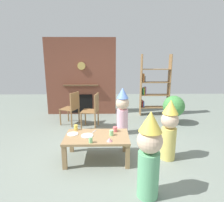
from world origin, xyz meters
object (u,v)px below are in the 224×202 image
Objects in this scene: child_in_pink at (169,128)px; birthday_cake_slice at (110,140)px; potted_plant_tall at (174,108)px; paper_plate_rear at (87,136)px; child_with_cone_hat at (149,153)px; paper_plate_front at (73,134)px; coffee_table at (97,139)px; child_by_the_chairs at (122,110)px; paper_cup_near_left at (91,140)px; dining_chair_left at (72,106)px; dining_chair_middle at (93,109)px; bookshelf at (153,87)px; paper_cup_near_right at (76,127)px; paper_cup_far_left at (111,133)px; paper_cup_center at (115,129)px.

birthday_cake_slice is at bearing 12.20° from child_in_pink.
paper_plate_rear is at bearing -139.69° from potted_plant_tall.
child_with_cone_hat reaches higher than child_in_pink.
paper_plate_front is at bearing -144.12° from potted_plant_tall.
coffee_table is 1.00× the size of child_by_the_chairs.
dining_chair_left reaches higher than paper_cup_near_left.
dining_chair_middle is at bearing 102.76° from birthday_cake_slice.
paper_plate_front is at bearing -127.78° from bookshelf.
child_in_pink is at bearing 142.32° from dining_chair_middle.
potted_plant_tall reaches higher than paper_cup_near_left.
paper_cup_near_right reaches higher than paper_plate_rear.
dining_chair_left is at bearing 108.23° from paper_cup_near_left.
dining_chair_middle is at bearing 90.79° from paper_plate_rear.
dining_chair_left is at bearing 119.64° from paper_cup_far_left.
paper_plate_front is 0.17× the size of child_by_the_chairs.
bookshelf is 9.78× the size of paper_plate_front.
dining_chair_middle reaches higher than birthday_cake_slice.
dining_chair_left is 2.76m from potted_plant_tall.
bookshelf is 2.56m from dining_chair_left.
child_with_cone_hat reaches higher than potted_plant_tall.
paper_plate_rear is 0.45m from birthday_cake_slice.
bookshelf is 2.40× the size of potted_plant_tall.
dining_chair_middle is 1.14× the size of potted_plant_tall.
child_in_pink is (1.01, -0.01, 0.08)m from paper_cup_far_left.
birthday_cake_slice is 0.09× the size of child_in_pink.
child_in_pink reaches higher than paper_plate_front.
child_by_the_chairs is at bearing 77.40° from birthday_cake_slice.
bookshelf is 1.70× the size of coffee_table.
child_with_cone_hat reaches higher than dining_chair_left.
bookshelf is 3.45m from paper_cup_near_left.
bookshelf is at bearing -97.20° from child_in_pink.
dining_chair_left is (-2.04, 1.82, -0.06)m from child_in_pink.
dining_chair_left reaches higher than paper_plate_rear.
paper_cup_near_right is 0.13× the size of potted_plant_tall.
paper_cup_near_right is at bearing 120.90° from paper_cup_near_left.
child_with_cone_hat is (0.39, -1.12, 0.12)m from paper_cup_center.
potted_plant_tall is (1.76, 2.05, -0.01)m from birthday_cake_slice.
child_by_the_chairs is 1.24× the size of dining_chair_middle.
child_with_cone_hat is at bearing 142.12° from dining_chair_left.
child_by_the_chairs is (0.53, 1.18, 0.21)m from coffee_table.
dining_chair_left is at bearing -41.87° from child_in_pink.
bookshelf is 20.35× the size of paper_cup_far_left.
paper_cup_far_left reaches higher than coffee_table.
paper_plate_front is at bearing 164.47° from paper_plate_rear.
potted_plant_tall is (2.06, 2.09, -0.03)m from paper_cup_near_left.
dining_chair_middle reaches higher than paper_cup_near_left.
paper_cup_center is 1.01m from child_by_the_chairs.
paper_plate_front is (-2.04, -2.63, -0.43)m from bookshelf.
paper_cup_far_left is at bearing 81.88° from birthday_cake_slice.
bookshelf reaches higher than coffee_table.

